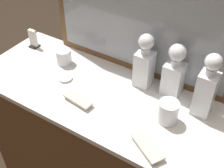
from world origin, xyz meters
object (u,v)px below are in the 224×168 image
Objects in this scene: crystal_decanter_center at (206,91)px; napkin_holder at (33,40)px; silver_brush_front at (147,147)px; porcelain_dish at (65,78)px; crystal_decanter_far_left at (144,66)px; crystal_tumbler_left at (64,57)px; silver_brush_center at (78,101)px; crystal_decanter_front at (174,74)px; crystal_tumbler_right at (168,113)px.

napkin_holder is (-1.00, 0.00, -0.08)m from crystal_decanter_center.
silver_brush_front reaches higher than porcelain_dish.
crystal_decanter_far_left is 3.46× the size of crystal_tumbler_left.
crystal_decanter_center is 0.56m from silver_brush_center.
crystal_decanter_front is at bearing 161.03° from crystal_decanter_center.
crystal_decanter_far_left is 3.98× the size of porcelain_dish.
porcelain_dish is at bearing -49.04° from crystal_tumbler_left.
silver_brush_front is 1.53× the size of napkin_holder.
crystal_tumbler_right is (0.06, -0.18, -0.06)m from crystal_decanter_front.
crystal_tumbler_right is 0.90m from napkin_holder.
silver_brush_front is at bearing -9.97° from silver_brush_center.
crystal_decanter_center is at bearing -0.07° from napkin_holder.
napkin_holder is (-0.50, 0.24, 0.03)m from silver_brush_center.
porcelain_dish is 0.64× the size of napkin_holder.
crystal_decanter_front is at bearing 8.60° from crystal_tumbler_left.
crystal_decanter_center is at bearing -18.97° from crystal_decanter_front.
silver_brush_front is at bearing -23.30° from crystal_tumbler_left.
crystal_decanter_far_left is 0.27m from crystal_tumbler_right.
napkin_holder is (-0.89, 0.31, 0.03)m from silver_brush_front.
silver_brush_center is (-0.50, -0.24, -0.11)m from crystal_decanter_center.
crystal_decanter_front is 0.14m from crystal_decanter_far_left.
silver_brush_center is (-0.19, -0.28, -0.10)m from crystal_decanter_far_left.
crystal_decanter_front reaches higher than napkin_holder.
napkin_holder is at bearing -177.10° from crystal_decanter_far_left.
crystal_tumbler_left is 0.65m from crystal_tumbler_right.
porcelain_dish is at bearing 147.58° from silver_brush_center.
crystal_decanter_center is 2.82× the size of napkin_holder.
crystal_tumbler_left is (-0.75, -0.03, -0.09)m from crystal_decanter_center.
crystal_decanter_front is 2.44× the size of napkin_holder.
silver_brush_center is 1.36× the size of napkin_holder.
crystal_decanter_front is at bearing 8.12° from crystal_decanter_far_left.
napkin_holder is (-0.89, 0.13, -0.00)m from crystal_tumbler_right.
crystal_decanter_far_left is at bearing 173.28° from crystal_decanter_center.
napkin_holder reaches higher than crystal_tumbler_left.
crystal_decanter_center is 0.18m from crystal_tumbler_right.
napkin_holder reaches higher than porcelain_dish.
crystal_tumbler_right is at bearing -8.24° from napkin_holder.
napkin_holder reaches higher than silver_brush_center.
crystal_decanter_front reaches higher than crystal_tumbler_right.
crystal_decanter_far_left reaches higher than crystal_tumbler_right.
silver_brush_center is at bearing -39.52° from crystal_tumbler_left.
crystal_decanter_far_left reaches higher than napkin_holder.
crystal_decanter_front is 0.18m from crystal_decanter_center.
porcelain_dish is at bearing -158.37° from crystal_decanter_front.
crystal_decanter_front is 0.54m from porcelain_dish.
crystal_decanter_far_left is at bearing 120.24° from silver_brush_front.
silver_brush_front is (0.39, -0.07, 0.00)m from silver_brush_center.
silver_brush_front is at bearing -109.06° from crystal_decanter_center.
crystal_decanter_center is 0.35m from silver_brush_front.
crystal_decanter_center is 3.81× the size of crystal_tumbler_left.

